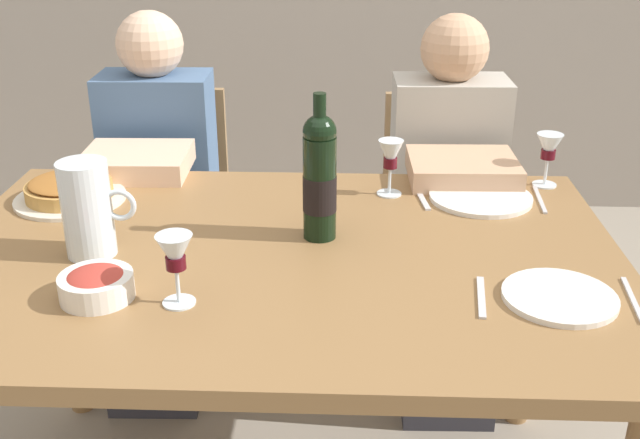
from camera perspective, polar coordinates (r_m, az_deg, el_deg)
name	(u,v)px	position (r m, az deg, el deg)	size (l,w,h in m)	color
dining_table	(281,289)	(1.70, -2.97, -5.24)	(1.50, 1.00, 0.76)	olive
wine_bottle	(320,177)	(1.67, -0.03, 3.19)	(0.08, 0.08, 0.33)	black
water_pitcher	(88,214)	(1.69, -17.01, 0.37)	(0.16, 0.11, 0.21)	silver
baked_tart	(69,190)	(2.02, -18.32, 2.10)	(0.28, 0.28, 0.06)	silver
salad_bowl	(96,284)	(1.53, -16.46, -4.67)	(0.14, 0.14, 0.06)	white
wine_glass_right_diner	(175,256)	(1.44, -10.82, -2.72)	(0.07, 0.07, 0.14)	silver
wine_glass_centre	(549,149)	(2.08, 16.80, 5.06)	(0.07, 0.07, 0.14)	silver
wine_glass_spare	(390,158)	(1.94, 5.32, 4.66)	(0.06, 0.06, 0.15)	silver
dinner_plate_left_setting	(481,197)	(1.98, 11.97, 1.66)	(0.26, 0.26, 0.01)	white
dinner_plate_right_setting	(559,297)	(1.54, 17.55, -5.57)	(0.22, 0.22, 0.01)	white
fork_left_setting	(421,198)	(1.96, 7.63, 1.65)	(0.16, 0.01, 0.01)	silver
knife_left_setting	(540,199)	(2.01, 16.18, 1.47)	(0.18, 0.01, 0.01)	silver
knife_right_setting	(633,300)	(1.59, 22.45, -5.61)	(0.18, 0.01, 0.01)	silver
spoon_right_setting	(481,297)	(1.51, 12.02, -5.71)	(0.16, 0.01, 0.01)	silver
chair_left	(173,203)	(2.64, -11.00, 1.19)	(0.41, 0.41, 0.87)	#9E7A51
diner_left	(155,197)	(2.38, -12.32, 1.65)	(0.35, 0.51, 1.16)	#4C6B93
chair_right	(438,210)	(2.57, 8.83, 0.70)	(0.41, 0.41, 0.87)	#9E7A51
diner_right	(450,205)	(2.31, 9.71, 1.12)	(0.34, 0.51, 1.16)	#B7B2A8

